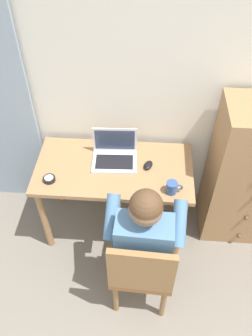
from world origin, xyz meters
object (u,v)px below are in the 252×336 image
(laptop, at_px, (115,154))
(coffee_mug, at_px, (172,187))
(dresser, at_px, (250,174))
(person_seated, at_px, (145,231))
(desk, at_px, (114,177))
(desk_clock, at_px, (49,179))
(computer_mouse, at_px, (148,165))
(chair, at_px, (142,269))

(laptop, xyz_separation_m, coffee_mug, (0.43, -0.30, -0.00))
(dresser, bearing_deg, person_seated, -143.11)
(desk, height_order, desk_clock, desk_clock)
(desk, bearing_deg, computer_mouse, 5.84)
(desk, bearing_deg, desk_clock, -160.02)
(desk, bearing_deg, person_seated, -63.35)
(dresser, height_order, desk_clock, dresser)
(dresser, distance_m, person_seated, 1.01)
(laptop, bearing_deg, desk, -88.96)
(dresser, bearing_deg, laptop, -179.81)
(chair, height_order, person_seated, person_seated)
(chair, bearing_deg, dresser, 44.10)
(computer_mouse, bearing_deg, coffee_mug, -33.26)
(computer_mouse, bearing_deg, desk_clock, -144.05)
(desk, relative_size, person_seated, 1.01)
(person_seated, bearing_deg, desk, 116.65)
(laptop, bearing_deg, person_seated, -66.85)
(laptop, relative_size, coffee_mug, 2.93)
(desk, xyz_separation_m, coffee_mug, (0.43, -0.21, 0.16))
(desk, distance_m, computer_mouse, 0.29)
(laptop, distance_m, desk_clock, 0.53)
(dresser, relative_size, person_seated, 1.07)
(person_seated, xyz_separation_m, desk_clock, (-0.71, 0.34, 0.09))
(desk, height_order, person_seated, person_seated)
(dresser, xyz_separation_m, computer_mouse, (-0.80, -0.07, 0.12))
(dresser, distance_m, chair, 1.14)
(computer_mouse, bearing_deg, desk, -153.27)
(dresser, bearing_deg, computer_mouse, -175.05)
(desk, distance_m, chair, 0.75)
(computer_mouse, xyz_separation_m, coffee_mug, (0.17, -0.24, 0.03))
(chair, height_order, coffee_mug, chair)
(dresser, relative_size, laptop, 3.64)
(computer_mouse, bearing_deg, dresser, 25.83)
(desk, distance_m, person_seated, 0.57)
(computer_mouse, height_order, desk_clock, computer_mouse)
(desk, height_order, dresser, dresser)
(person_seated, height_order, coffee_mug, person_seated)
(coffee_mug, bearing_deg, person_seated, -120.76)
(computer_mouse, distance_m, coffee_mug, 0.30)
(laptop, bearing_deg, computer_mouse, -14.10)
(chair, relative_size, person_seated, 0.73)
(person_seated, distance_m, computer_mouse, 0.54)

